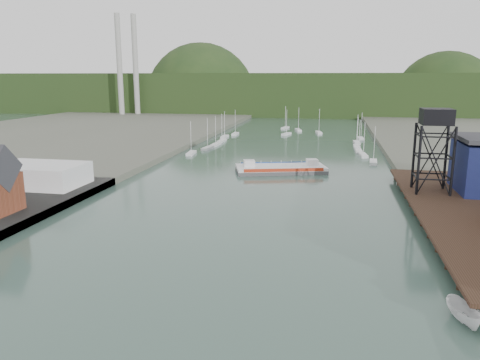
% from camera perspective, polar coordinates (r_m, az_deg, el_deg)
% --- Properties ---
extents(ground, '(600.00, 600.00, 0.00)m').
position_cam_1_polar(ground, '(46.02, -11.51, -19.24)').
color(ground, '#314D41').
rests_on(ground, ground).
extents(east_pier, '(14.00, 70.00, 2.45)m').
position_cam_1_polar(east_pier, '(86.42, 24.97, -3.53)').
color(east_pier, black).
rests_on(east_pier, ground).
extents(white_shed, '(18.00, 12.00, 4.50)m').
position_cam_1_polar(white_shed, '(106.65, -23.22, 0.58)').
color(white_shed, silver).
rests_on(white_shed, west_quay).
extents(lift_tower, '(6.50, 6.50, 16.00)m').
position_cam_1_polar(lift_tower, '(96.12, 22.79, 6.54)').
color(lift_tower, black).
rests_on(lift_tower, east_pier).
extents(marina_sailboats, '(57.71, 92.65, 0.90)m').
position_cam_1_polar(marina_sailboats, '(176.63, 6.02, 4.74)').
color(marina_sailboats, silver).
rests_on(marina_sailboats, ground).
extents(smokestacks, '(11.20, 8.20, 60.00)m').
position_cam_1_polar(smokestacks, '(294.83, -13.55, 13.34)').
color(smokestacks, '#9B9A96').
rests_on(smokestacks, ground).
extents(distant_hills, '(500.00, 120.00, 80.00)m').
position_cam_1_polar(distant_hills, '(338.07, 8.00, 10.08)').
color(distant_hills, '#1D3216').
rests_on(distant_hills, ground).
extents(chain_ferry, '(24.27, 15.12, 3.26)m').
position_cam_1_polar(chain_ferry, '(120.24, 4.99, 1.39)').
color(chain_ferry, '#49494B').
rests_on(chain_ferry, ground).
extents(motorboat, '(3.54, 5.98, 2.17)m').
position_cam_1_polar(motorboat, '(52.92, 25.70, -14.51)').
color(motorboat, silver).
rests_on(motorboat, ground).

